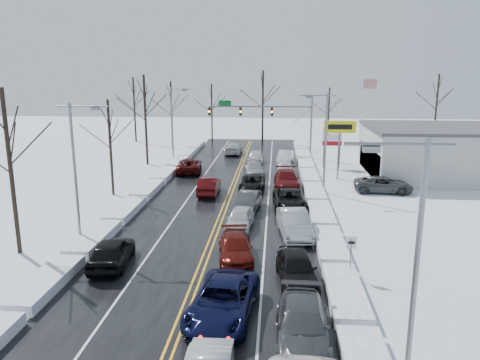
# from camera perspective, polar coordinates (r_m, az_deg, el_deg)

# --- Properties ---
(ground) EXTENTS (160.00, 160.00, 0.00)m
(ground) POSITION_cam_1_polar(r_m,az_deg,el_deg) (33.90, -2.74, -5.61)
(ground) COLOR silver
(ground) RESTS_ON ground
(road_surface) EXTENTS (14.00, 84.00, 0.01)m
(road_surface) POSITION_cam_1_polar(r_m,az_deg,el_deg) (35.79, -2.34, -4.57)
(road_surface) COLOR black
(road_surface) RESTS_ON ground
(snow_bank_left) EXTENTS (1.74, 72.00, 0.59)m
(snow_bank_left) POSITION_cam_1_polar(r_m,az_deg,el_deg) (37.43, -14.00, -4.17)
(snow_bank_left) COLOR white
(snow_bank_left) RESTS_ON ground
(snow_bank_right) EXTENTS (1.74, 72.00, 0.59)m
(snow_bank_right) POSITION_cam_1_polar(r_m,az_deg,el_deg) (35.72, 9.90, -4.81)
(snow_bank_right) COLOR white
(snow_bank_right) RESTS_ON ground
(traffic_signal_mast) EXTENTS (13.28, 0.39, 8.00)m
(traffic_signal_mast) POSITION_cam_1_polar(r_m,az_deg,el_deg) (60.08, 3.86, 7.94)
(traffic_signal_mast) COLOR slate
(traffic_signal_mast) RESTS_ON ground
(tires_plus_sign) EXTENTS (3.20, 0.34, 6.00)m
(tires_plus_sign) POSITION_cam_1_polar(r_m,az_deg,el_deg) (48.62, 12.06, 5.89)
(tires_plus_sign) COLOR slate
(tires_plus_sign) RESTS_ON ground
(used_vehicles_sign) EXTENTS (2.20, 0.22, 4.65)m
(used_vehicles_sign) POSITION_cam_1_polar(r_m,az_deg,el_deg) (54.75, 11.17, 4.94)
(used_vehicles_sign) COLOR slate
(used_vehicles_sign) RESTS_ON ground
(speed_limit_sign) EXTENTS (0.55, 0.09, 2.35)m
(speed_limit_sign) POSITION_cam_1_polar(r_m,az_deg,el_deg) (25.90, 13.40, -8.17)
(speed_limit_sign) COLOR slate
(speed_limit_sign) RESTS_ON ground
(flagpole) EXTENTS (1.87, 1.20, 10.00)m
(flagpole) POSITION_cam_1_polar(r_m,az_deg,el_deg) (63.02, 14.72, 8.20)
(flagpole) COLOR silver
(flagpole) RESTS_ON ground
(dealership_building) EXTENTS (20.40, 12.40, 5.30)m
(dealership_building) POSITION_cam_1_polar(r_m,az_deg,el_deg) (54.29, 25.92, 3.09)
(dealership_building) COLOR beige
(dealership_building) RESTS_ON ground
(streetlight_se) EXTENTS (3.20, 0.25, 9.00)m
(streetlight_se) POSITION_cam_1_polar(r_m,az_deg,el_deg) (15.50, 20.07, -8.79)
(streetlight_se) COLOR slate
(streetlight_se) RESTS_ON ground
(streetlight_ne) EXTENTS (3.20, 0.25, 9.00)m
(streetlight_ne) POSITION_cam_1_polar(r_m,az_deg,el_deg) (42.42, 10.14, 5.38)
(streetlight_ne) COLOR slate
(streetlight_ne) RESTS_ON ground
(streetlight_sw) EXTENTS (3.20, 0.25, 9.00)m
(streetlight_sw) POSITION_cam_1_polar(r_m,az_deg,el_deg) (30.99, -19.22, 2.03)
(streetlight_sw) COLOR slate
(streetlight_sw) RESTS_ON ground
(streetlight_nw) EXTENTS (3.20, 0.25, 9.00)m
(streetlight_nw) POSITION_cam_1_polar(r_m,az_deg,el_deg) (57.48, -8.09, 7.44)
(streetlight_nw) COLOR slate
(streetlight_nw) RESTS_ON ground
(tree_left_b) EXTENTS (4.00, 4.00, 10.00)m
(tree_left_b) POSITION_cam_1_polar(r_m,az_deg,el_deg) (30.44, -26.50, 4.40)
(tree_left_b) COLOR #2D231C
(tree_left_b) RESTS_ON ground
(tree_left_c) EXTENTS (3.40, 3.40, 8.50)m
(tree_left_c) POSITION_cam_1_polar(r_m,az_deg,el_deg) (42.72, -15.64, 6.00)
(tree_left_c) COLOR #2D231C
(tree_left_c) RESTS_ON ground
(tree_left_d) EXTENTS (4.20, 4.20, 10.50)m
(tree_left_d) POSITION_cam_1_polar(r_m,az_deg,el_deg) (56.09, -11.53, 9.25)
(tree_left_d) COLOR #2D231C
(tree_left_d) RESTS_ON ground
(tree_left_e) EXTENTS (3.80, 3.80, 9.50)m
(tree_left_e) POSITION_cam_1_polar(r_m,az_deg,el_deg) (67.64, -8.39, 9.40)
(tree_left_e) COLOR #2D231C
(tree_left_e) RESTS_ON ground
(tree_far_a) EXTENTS (4.00, 4.00, 10.00)m
(tree_far_a) POSITION_cam_1_polar(r_m,az_deg,el_deg) (75.27, -12.81, 9.85)
(tree_far_a) COLOR #2D231C
(tree_far_a) RESTS_ON ground
(tree_far_b) EXTENTS (3.60, 3.60, 9.00)m
(tree_far_b) POSITION_cam_1_polar(r_m,az_deg,el_deg) (73.68, -3.47, 9.54)
(tree_far_b) COLOR #2D231C
(tree_far_b) RESTS_ON ground
(tree_far_c) EXTENTS (4.40, 4.40, 11.00)m
(tree_far_c) POSITION_cam_1_polar(r_m,az_deg,el_deg) (70.95, 2.81, 10.54)
(tree_far_c) COLOR #2D231C
(tree_far_c) RESTS_ON ground
(tree_far_d) EXTENTS (3.40, 3.40, 8.50)m
(tree_far_d) POSITION_cam_1_polar(r_m,az_deg,el_deg) (72.94, 10.80, 9.02)
(tree_far_d) COLOR #2D231C
(tree_far_d) RESTS_ON ground
(tree_far_e) EXTENTS (4.20, 4.20, 10.50)m
(tree_far_e) POSITION_cam_1_polar(r_m,az_deg,el_deg) (76.74, 22.93, 9.47)
(tree_far_e) COLOR #2D231C
(tree_far_e) RESTS_ON ground
(queued_car_2) EXTENTS (3.28, 6.11, 1.63)m
(queued_car_2) POSITION_cam_1_polar(r_m,az_deg,el_deg) (22.11, -2.08, -16.37)
(queued_car_2) COLOR black
(queued_car_2) RESTS_ON ground
(queued_car_3) EXTENTS (2.59, 5.06, 1.41)m
(queued_car_3) POSITION_cam_1_polar(r_m,az_deg,el_deg) (28.15, -0.55, -9.61)
(queued_car_3) COLOR #4F0F0A
(queued_car_3) RESTS_ON ground
(queued_car_4) EXTENTS (2.02, 4.40, 1.46)m
(queued_car_4) POSITION_cam_1_polar(r_m,az_deg,el_deg) (33.31, -0.02, -5.93)
(queued_car_4) COLOR silver
(queued_car_4) RESTS_ON ground
(queued_car_5) EXTENTS (2.07, 4.65, 1.48)m
(queued_car_5) POSITION_cam_1_polar(r_m,az_deg,el_deg) (37.52, 0.98, -3.73)
(queued_car_5) COLOR #383B3D
(queued_car_5) RESTS_ON ground
(queued_car_6) EXTENTS (2.36, 4.90, 1.35)m
(queued_car_6) POSITION_cam_1_polar(r_m,az_deg,el_deg) (43.84, 1.48, -1.24)
(queued_car_6) COLOR black
(queued_car_6) RESTS_ON ground
(queued_car_7) EXTENTS (2.56, 5.16, 1.44)m
(queued_car_7) POSITION_cam_1_polar(r_m,az_deg,el_deg) (50.08, 1.71, 0.58)
(queued_car_7) COLOR #929499
(queued_car_7) RESTS_ON ground
(queued_car_8) EXTENTS (1.82, 4.52, 1.54)m
(queued_car_8) POSITION_cam_1_polar(r_m,az_deg,el_deg) (56.84, 1.91, 2.09)
(queued_car_8) COLOR silver
(queued_car_8) RESTS_ON ground
(queued_car_11) EXTENTS (2.32, 5.45, 1.57)m
(queued_car_11) POSITION_cam_1_polar(r_m,az_deg,el_deg) (20.52, 7.52, -19.02)
(queued_car_11) COLOR #3D4042
(queued_car_11) RESTS_ON ground
(queued_car_12) EXTENTS (2.41, 4.98, 1.64)m
(queued_car_12) POSITION_cam_1_polar(r_m,az_deg,el_deg) (25.45, 6.87, -12.28)
(queued_car_12) COLOR black
(queued_car_12) RESTS_ON ground
(queued_car_13) EXTENTS (2.50, 5.41, 1.72)m
(queued_car_13) POSITION_cam_1_polar(r_m,az_deg,el_deg) (32.13, 6.59, -6.76)
(queued_car_13) COLOR #AFB2B8
(queued_car_13) RESTS_ON ground
(queued_car_14) EXTENTS (2.83, 5.57, 1.51)m
(queued_car_14) POSITION_cam_1_polar(r_m,az_deg,el_deg) (38.21, 6.02, -3.49)
(queued_car_14) COLOR black
(queued_car_14) RESTS_ON ground
(queued_car_15) EXTENTS (2.45, 5.85, 1.69)m
(queued_car_15) POSITION_cam_1_polar(r_m,az_deg,el_deg) (44.72, 5.65, -1.01)
(queued_car_15) COLOR #4E0A0C
(queued_car_15) RESTS_ON ground
(queued_car_16) EXTENTS (1.80, 4.38, 1.48)m
(queued_car_16) POSITION_cam_1_polar(r_m,az_deg,el_deg) (51.05, 5.47, 0.77)
(queued_car_16) COLOR silver
(queued_car_16) RESTS_ON ground
(queued_car_17) EXTENTS (2.21, 4.80, 1.52)m
(queued_car_17) POSITION_cam_1_polar(r_m,az_deg,el_deg) (56.70, 5.52, 2.01)
(queued_car_17) COLOR white
(queued_car_17) RESTS_ON ground
(oncoming_car_0) EXTENTS (1.72, 4.79, 1.57)m
(oncoming_car_0) POSITION_cam_1_polar(r_m,az_deg,el_deg) (42.56, -3.77, -1.71)
(oncoming_car_0) COLOR #430909
(oncoming_car_0) RESTS_ON ground
(oncoming_car_1) EXTENTS (3.23, 5.83, 1.54)m
(oncoming_car_1) POSITION_cam_1_polar(r_m,az_deg,el_deg) (51.89, -6.19, 0.95)
(oncoming_car_1) COLOR #450909
(oncoming_car_1) RESTS_ON ground
(oncoming_car_2) EXTENTS (2.22, 5.27, 1.52)m
(oncoming_car_2) POSITION_cam_1_polar(r_m,az_deg,el_deg) (63.20, -0.82, 3.22)
(oncoming_car_2) COLOR silver
(oncoming_car_2) RESTS_ON ground
(oncoming_car_3) EXTENTS (2.36, 4.99, 1.65)m
(oncoming_car_3) POSITION_cam_1_polar(r_m,az_deg,el_deg) (28.29, -15.27, -9.99)
(oncoming_car_3) COLOR black
(oncoming_car_3) RESTS_ON ground
(parked_car_0) EXTENTS (5.46, 2.82, 1.47)m
(parked_car_0) POSITION_cam_1_polar(r_m,az_deg,el_deg) (45.03, 17.00, -1.44)
(parked_car_0) COLOR #414446
(parked_car_0) RESTS_ON ground
(parked_car_1) EXTENTS (1.95, 4.75, 1.38)m
(parked_car_1) POSITION_cam_1_polar(r_m,az_deg,el_deg) (49.97, 19.49, -0.21)
(parked_car_1) COLOR #393A3D
(parked_car_1) RESTS_ON ground
(parked_car_2) EXTENTS (2.54, 5.18, 1.70)m
(parked_car_2) POSITION_cam_1_polar(r_m,az_deg,el_deg) (55.17, 15.94, 1.25)
(parked_car_2) COLOR black
(parked_car_2) RESTS_ON ground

